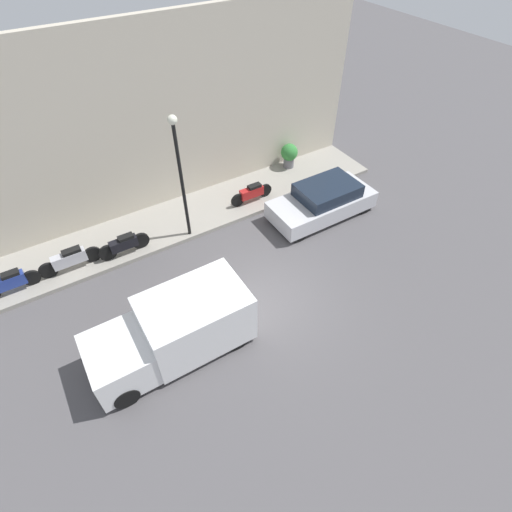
# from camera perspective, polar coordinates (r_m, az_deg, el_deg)

# --- Properties ---
(ground_plane) EXTENTS (60.00, 60.00, 0.00)m
(ground_plane) POSITION_cam_1_polar(r_m,az_deg,el_deg) (13.16, 1.30, -6.18)
(ground_plane) COLOR #514F51
(sidewalk) EXTENTS (2.58, 16.13, 0.16)m
(sidewalk) POSITION_cam_1_polar(r_m,az_deg,el_deg) (16.43, -8.46, 6.08)
(sidewalk) COLOR gray
(sidewalk) RESTS_ON ground_plane
(building_facade) EXTENTS (0.30, 16.13, 6.98)m
(building_facade) POSITION_cam_1_polar(r_m,az_deg,el_deg) (15.79, -12.17, 18.57)
(building_facade) COLOR beige
(building_facade) RESTS_ON ground_plane
(parked_car) EXTENTS (1.85, 4.23, 1.38)m
(parked_car) POSITION_cam_1_polar(r_m,az_deg,el_deg) (16.13, 9.53, 7.76)
(parked_car) COLOR silver
(parked_car) RESTS_ON ground_plane
(delivery_van) EXTENTS (1.92, 4.51, 1.88)m
(delivery_van) POSITION_cam_1_polar(r_m,az_deg,el_deg) (11.49, -11.75, -10.38)
(delivery_van) COLOR white
(delivery_van) RESTS_ON ground_plane
(motorcycle_red) EXTENTS (0.30, 1.89, 0.74)m
(motorcycle_red) POSITION_cam_1_polar(r_m,az_deg,el_deg) (16.54, -0.60, 9.03)
(motorcycle_red) COLOR #B21E1E
(motorcycle_red) RESTS_ON sidewalk
(motorcycle_blue) EXTENTS (0.30, 1.79, 0.79)m
(motorcycle_blue) POSITION_cam_1_polar(r_m,az_deg,el_deg) (15.11, -31.70, -3.17)
(motorcycle_blue) COLOR navy
(motorcycle_blue) RESTS_ON sidewalk
(scooter_silver) EXTENTS (0.30, 2.09, 0.82)m
(scooter_silver) POSITION_cam_1_polar(r_m,az_deg,el_deg) (14.95, -25.05, -0.41)
(scooter_silver) COLOR #B7B7BF
(scooter_silver) RESTS_ON sidewalk
(motorcycle_black) EXTENTS (0.30, 1.83, 0.77)m
(motorcycle_black) POSITION_cam_1_polar(r_m,az_deg,el_deg) (14.86, -18.33, 1.60)
(motorcycle_black) COLOR black
(motorcycle_black) RESTS_ON sidewalk
(streetlamp) EXTENTS (0.31, 0.31, 4.69)m
(streetlamp) POSITION_cam_1_polar(r_m,az_deg,el_deg) (13.65, -10.90, 12.60)
(streetlamp) COLOR black
(streetlamp) RESTS_ON sidewalk
(potted_plant) EXTENTS (0.76, 0.76, 1.12)m
(potted_plant) POSITION_cam_1_polar(r_m,az_deg,el_deg) (18.68, 4.77, 14.30)
(potted_plant) COLOR slate
(potted_plant) RESTS_ON sidewalk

